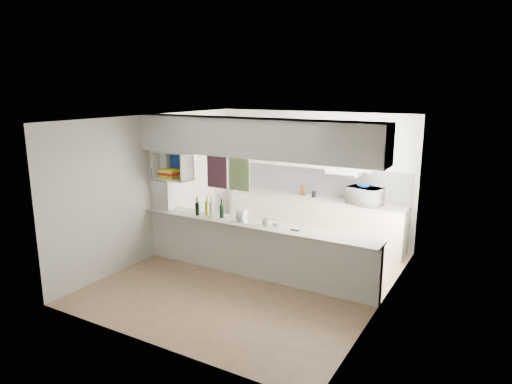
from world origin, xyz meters
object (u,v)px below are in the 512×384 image
Objects in this scene: wine_bottles at (209,209)px; microwave at (365,196)px; dish_rack at (244,216)px; bowl at (364,186)px.

microwave is at bearing 45.45° from wine_bottles.
dish_rack is at bearing 3.32° from wine_bottles.
wine_bottles reaches higher than dish_rack.
microwave is 0.20m from bowl.
microwave reaches higher than dish_rack.
microwave is 2.54× the size of bowl.
microwave is 2.48m from dish_rack.
microwave is 2.93m from wine_bottles.
bowl reaches higher than wine_bottles.
dish_rack is (-1.40, -2.05, -0.08)m from microwave.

